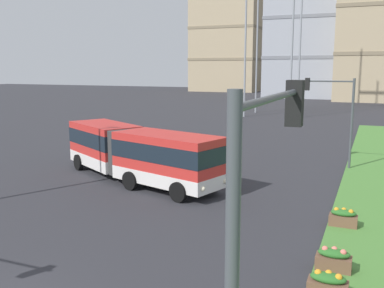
{
  "coord_description": "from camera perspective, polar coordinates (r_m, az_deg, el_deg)",
  "views": [
    {
      "loc": [
        8.98,
        -7.21,
        6.4
      ],
      "look_at": [
        -0.35,
        15.1,
        2.2
      ],
      "focal_mm": 41.06,
      "sensor_mm": 36.0,
      "label": 1
    }
  ],
  "objects": [
    {
      "name": "articulated_bus",
      "position": [
        25.22,
        -7.35,
        -1.08
      ],
      "size": [
        11.72,
        6.95,
        3.0
      ],
      "color": "red",
      "rests_on": "ground"
    },
    {
      "name": "flower_planter_1",
      "position": [
        13.44,
        17.22,
        -17.01
      ],
      "size": [
        1.1,
        0.56,
        0.74
      ],
      "color": "brown",
      "rests_on": "grass_median"
    },
    {
      "name": "flower_planter_2",
      "position": [
        15.05,
        17.92,
        -14.04
      ],
      "size": [
        1.1,
        0.56,
        0.74
      ],
      "color": "brown",
      "rests_on": "grass_median"
    },
    {
      "name": "flower_planter_3",
      "position": [
        19.03,
        19.05,
        -9.01
      ],
      "size": [
        1.1,
        0.56,
        0.74
      ],
      "color": "brown",
      "rests_on": "grass_median"
    },
    {
      "name": "traffic_light_far_right",
      "position": [
        29.4,
        18.13,
        4.59
      ],
      "size": [
        3.22,
        0.28,
        5.77
      ],
      "color": "#474C51",
      "rests_on": "ground"
    },
    {
      "name": "traffic_light_near_right",
      "position": [
        6.0,
        8.86,
        -11.3
      ],
      "size": [
        0.28,
        3.9,
        6.2
      ],
      "color": "#474C51",
      "rests_on": "ground"
    },
    {
      "name": "apartment_tower_west",
      "position": [
        126.45,
        4.78,
        16.41
      ],
      "size": [
        18.25,
        15.17,
        41.78
      ],
      "color": "tan",
      "rests_on": "ground"
    },
    {
      "name": "apartment_tower_westcentre",
      "position": [
        103.13,
        15.98,
        17.39
      ],
      "size": [
        20.28,
        15.61,
        41.09
      ],
      "color": "#9EA3AD",
      "rests_on": "ground"
    }
  ]
}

